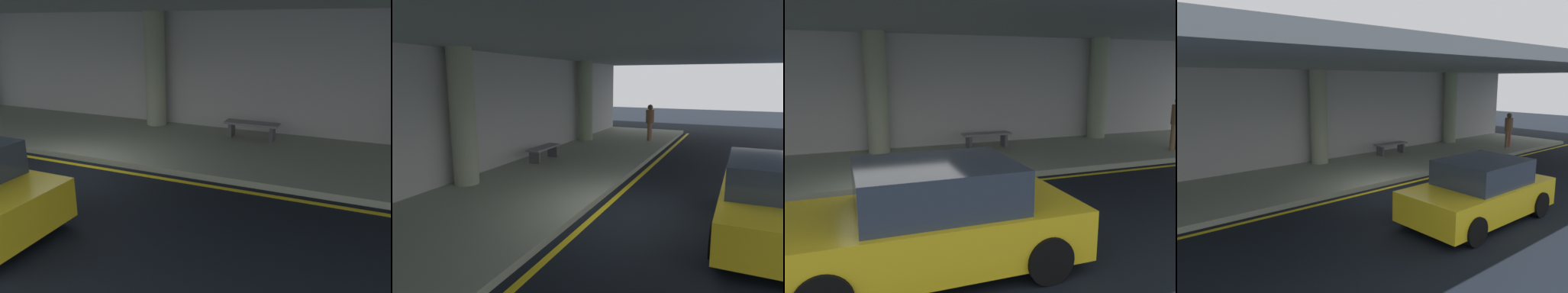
% 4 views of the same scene
% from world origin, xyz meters
% --- Properties ---
extents(ground_plane, '(60.00, 60.00, 0.00)m').
position_xyz_m(ground_plane, '(0.00, 0.00, 0.00)').
color(ground_plane, black).
extents(sidewalk, '(26.00, 4.20, 0.15)m').
position_xyz_m(sidewalk, '(0.00, 3.10, 0.07)').
color(sidewalk, gray).
rests_on(sidewalk, ground).
extents(lane_stripe_yellow, '(26.00, 0.14, 0.01)m').
position_xyz_m(lane_stripe_yellow, '(0.00, 0.74, 0.00)').
color(lane_stripe_yellow, yellow).
rests_on(lane_stripe_yellow, ground).
extents(support_column_left_mid, '(0.67, 0.67, 3.65)m').
position_xyz_m(support_column_left_mid, '(0.00, 4.76, 1.97)').
color(support_column_left_mid, gray).
rests_on(support_column_left_mid, sidewalk).
extents(support_column_center, '(0.67, 0.67, 3.65)m').
position_xyz_m(support_column_center, '(8.00, 4.76, 1.97)').
color(support_column_center, gray).
rests_on(support_column_center, sidewalk).
extents(ceiling_overhang, '(28.00, 13.20, 0.30)m').
position_xyz_m(ceiling_overhang, '(0.00, 2.60, 3.95)').
color(ceiling_overhang, '#8D99A0').
rests_on(ceiling_overhang, support_column_far_left).
extents(terminal_back_wall, '(26.00, 0.30, 3.80)m').
position_xyz_m(terminal_back_wall, '(0.00, 5.35, 1.90)').
color(terminal_back_wall, '#B3B3B2').
rests_on(terminal_back_wall, ground).
extents(car_yellow_taxi, '(4.10, 1.92, 1.50)m').
position_xyz_m(car_yellow_taxi, '(-0.04, -2.72, 0.71)').
color(car_yellow_taxi, yellow).
rests_on(car_yellow_taxi, ground).
extents(traveler_with_luggage, '(0.38, 0.38, 1.68)m').
position_xyz_m(traveler_with_luggage, '(8.97, 1.92, 1.11)').
color(traveler_with_luggage, brown).
rests_on(traveler_with_luggage, sidewalk).
extents(bench_metal, '(1.60, 0.50, 0.48)m').
position_xyz_m(bench_metal, '(3.42, 4.32, 0.50)').
color(bench_metal, slate).
rests_on(bench_metal, sidewalk).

